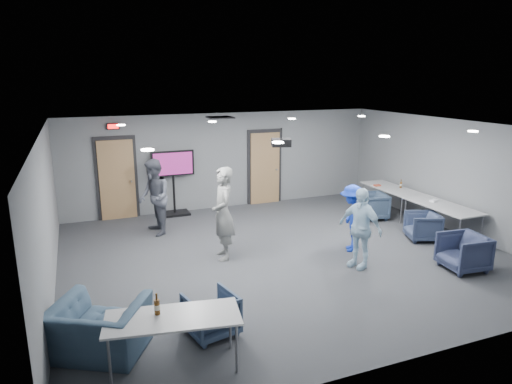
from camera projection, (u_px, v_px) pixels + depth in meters
name	position (u px, v px, depth m)	size (l,w,h in m)	color
floor	(284.00, 254.00, 9.72)	(9.00, 9.00, 0.00)	#34363B
ceiling	(286.00, 127.00, 9.05)	(9.00, 9.00, 0.00)	white
wall_back	(225.00, 161.00, 12.99)	(9.00, 0.02, 2.70)	slate
wall_front	(420.00, 266.00, 5.78)	(9.00, 0.02, 2.70)	slate
wall_left	(47.00, 217.00, 7.77)	(0.02, 8.00, 2.70)	slate
wall_right	(454.00, 176.00, 11.00)	(0.02, 8.00, 2.70)	slate
door_left	(117.00, 179.00, 11.94)	(1.06, 0.17, 2.24)	black
door_right	(265.00, 168.00, 13.45)	(1.06, 0.17, 2.24)	black
exit_sign	(113.00, 126.00, 11.58)	(0.32, 0.08, 0.16)	black
hvac_diffuser	(220.00, 117.00, 11.40)	(0.60, 0.60, 0.03)	black
downlights	(286.00, 128.00, 9.06)	(6.18, 3.78, 0.02)	white
person_a	(223.00, 214.00, 9.30)	(0.70, 0.46, 1.93)	gray
person_b	(154.00, 197.00, 10.76)	(0.88, 0.69, 1.82)	#4E525E
person_c	(360.00, 228.00, 8.91)	(0.95, 0.39, 1.61)	#C2E4FA
person_d	(352.00, 218.00, 9.79)	(0.94, 0.54, 1.45)	#1C38B6
chair_right_a	(371.00, 206.00, 12.09)	(0.74, 0.76, 0.69)	#324156
chair_right_b	(423.00, 226.00, 10.52)	(0.69, 0.71, 0.64)	#35405B
chair_right_c	(463.00, 252.00, 8.87)	(0.77, 0.79, 0.72)	#323956
chair_front_a	(211.00, 314.00, 6.65)	(0.68, 0.70, 0.63)	#3E506C
chair_front_b	(100.00, 329.00, 6.13)	(1.17, 1.02, 0.76)	#3D546A
table_right_a	(391.00, 189.00, 12.48)	(0.77, 1.85, 0.73)	#B1B3B6
table_right_b	(442.00, 207.00, 10.77)	(0.81, 1.93, 0.73)	#B1B3B6
table_front_left	(173.00, 320.00, 5.78)	(1.80, 0.99, 0.73)	#B1B3B6
bottle_front	(157.00, 307.00, 5.80)	(0.08, 0.08, 0.29)	#512F0D
bottle_right	(401.00, 185.00, 12.41)	(0.06, 0.06, 0.24)	#512F0D
snack_box	(377.00, 185.00, 12.64)	(0.18, 0.12, 0.04)	#B9472E
wrapper	(434.00, 201.00, 11.08)	(0.19, 0.13, 0.04)	white
tv_stand	(173.00, 179.00, 12.29)	(1.15, 0.55, 1.76)	black
projector	(281.00, 142.00, 9.09)	(0.46, 0.42, 0.37)	black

